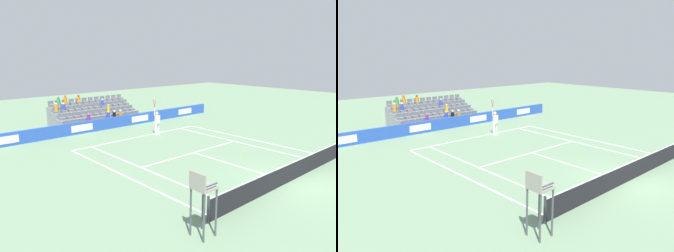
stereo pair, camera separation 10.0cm
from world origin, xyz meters
The scene contains 15 objects.
ground_plane centered at (0.00, 0.00, 0.00)m, with size 80.00×80.00×0.00m, color gray.
line_baseline centered at (0.00, -11.89, 0.00)m, with size 10.97×0.10×0.01m, color white.
line_service centered at (0.00, -6.40, 0.00)m, with size 8.23×0.10×0.01m, color white.
line_centre_service centered at (0.00, -3.20, 0.00)m, with size 0.10×6.40×0.01m, color white.
line_singles_sideline_left centered at (4.12, -5.95, 0.00)m, with size 0.10×11.89×0.01m, color white.
line_singles_sideline_right centered at (-4.12, -5.95, 0.00)m, with size 0.10×11.89×0.01m, color white.
line_doubles_sideline_left centered at (5.49, -5.95, 0.00)m, with size 0.10×11.89×0.01m, color white.
line_doubles_sideline_right centered at (-5.49, -5.95, 0.00)m, with size 0.10×11.89×0.01m, color white.
line_centre_mark centered at (0.00, -11.79, 0.00)m, with size 0.10×0.20×0.01m, color white.
sponsor_barrier centered at (0.00, -15.72, 0.46)m, with size 22.37×0.22×0.93m.
tennis_net centered at (0.00, 0.00, 0.49)m, with size 11.97×0.10×1.07m.
tennis_player centered at (-1.32, -11.54, 0.99)m, with size 0.53×0.37×2.85m.
umpire_chair centered at (6.76, 0.43, 1.52)m, with size 0.70×0.70×2.34m.
stadium_stand centered at (0.01, -18.66, 0.68)m, with size 7.44×3.80×2.62m.
loose_tennis_ball centered at (-1.19, -3.70, 0.03)m, with size 0.07×0.07×0.07m, color #D1E533.
Camera 2 is at (14.22, 7.21, 6.05)m, focal length 35.00 mm.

